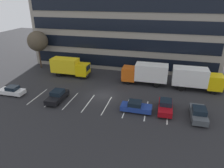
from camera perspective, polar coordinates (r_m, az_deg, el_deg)
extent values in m
plane|color=#262628|center=(32.23, -2.38, -3.08)|extent=(120.00, 120.00, 0.00)
cube|color=gray|center=(46.46, 4.16, 18.99)|extent=(38.79, 12.57, 21.60)
cube|color=black|center=(41.99, 2.19, 6.27)|extent=(37.24, 0.16, 2.30)
cube|color=black|center=(41.07, 2.27, 11.07)|extent=(37.24, 0.16, 2.30)
cube|color=black|center=(40.45, 2.35, 16.05)|extent=(37.24, 0.16, 2.30)
cube|color=black|center=(40.14, 2.44, 21.16)|extent=(37.24, 0.16, 2.30)
cube|color=silver|center=(33.79, -20.11, -3.29)|extent=(0.14, 5.40, 0.01)
cube|color=silver|center=(32.35, -15.98, -3.93)|extent=(0.14, 5.40, 0.01)
cube|color=silver|center=(31.11, -11.49, -4.61)|extent=(0.14, 5.40, 0.01)
cube|color=silver|center=(30.07, -6.65, -5.31)|extent=(0.14, 5.40, 0.01)
cube|color=silver|center=(29.26, -1.49, -6.01)|extent=(0.14, 5.40, 0.01)
cube|color=silver|center=(28.71, 3.93, -6.69)|extent=(0.14, 5.40, 0.01)
cube|color=silver|center=(28.42, 9.52, -7.33)|extent=(0.14, 5.40, 0.01)
cube|color=silver|center=(28.41, 15.19, -7.90)|extent=(0.14, 5.40, 0.01)
cube|color=yellow|center=(39.05, -8.12, 4.07)|extent=(2.16, 2.36, 2.16)
cube|color=black|center=(38.53, -6.69, 4.56)|extent=(0.06, 1.98, 0.95)
cube|color=yellow|center=(40.37, -12.97, 5.16)|extent=(5.11, 2.46, 2.66)
cube|color=black|center=(38.97, -6.50, 2.65)|extent=(0.20, 2.36, 0.39)
cylinder|color=black|center=(40.30, -7.49, 3.09)|extent=(0.98, 0.30, 0.98)
cylinder|color=black|center=(38.55, -8.59, 2.06)|extent=(0.98, 0.30, 0.98)
cylinder|color=black|center=(42.20, -13.40, 3.58)|extent=(0.98, 0.30, 0.98)
cylinder|color=black|center=(40.54, -14.69, 2.62)|extent=(0.98, 0.30, 0.98)
cube|color=#D85914|center=(36.45, 4.77, 2.98)|extent=(2.31, 2.52, 2.31)
cube|color=black|center=(36.48, 3.04, 3.82)|extent=(0.06, 2.12, 1.02)
cube|color=white|center=(35.85, 10.94, 3.25)|extent=(5.47, 2.63, 2.84)
cube|color=black|center=(37.01, 2.88, 1.70)|extent=(0.21, 2.52, 0.42)
cylinder|color=black|center=(35.88, 4.41, 0.66)|extent=(1.05, 0.32, 1.05)
cylinder|color=black|center=(37.86, 5.01, 1.89)|extent=(1.05, 0.32, 1.05)
cylinder|color=black|center=(35.44, 12.35, -0.14)|extent=(1.05, 0.32, 1.05)
cylinder|color=black|center=(37.45, 12.54, 1.15)|extent=(1.05, 0.32, 1.05)
cube|color=yellow|center=(36.63, 26.79, 0.53)|extent=(2.31, 2.52, 2.31)
cube|color=black|center=(36.75, 28.64, 1.01)|extent=(0.06, 2.12, 1.02)
cube|color=white|center=(35.74, 20.91, 2.01)|extent=(5.47, 2.63, 2.84)
cube|color=black|center=(37.28, 28.31, -1.08)|extent=(0.21, 2.52, 0.42)
cylinder|color=black|center=(38.03, 26.19, -0.46)|extent=(1.05, 0.32, 1.05)
cylinder|color=black|center=(36.08, 26.76, -1.82)|extent=(1.05, 0.32, 1.05)
cylinder|color=black|center=(37.24, 18.73, 0.30)|extent=(1.05, 0.32, 1.05)
cylinder|color=black|center=(35.25, 18.90, -1.04)|extent=(1.05, 0.32, 1.05)
cube|color=maroon|center=(28.54, 14.66, -6.31)|extent=(1.82, 4.35, 0.71)
cube|color=black|center=(28.42, 14.81, -4.94)|extent=(1.60, 1.83, 0.61)
cylinder|color=black|center=(27.52, 16.20, -8.40)|extent=(0.22, 0.61, 0.61)
cylinder|color=black|center=(27.46, 12.89, -8.08)|extent=(0.22, 0.61, 0.61)
cylinder|color=black|center=(29.94, 16.17, -5.65)|extent=(0.22, 0.61, 0.61)
cylinder|color=black|center=(29.89, 13.15, -5.35)|extent=(0.22, 0.61, 0.61)
cube|color=white|center=(35.78, -26.19, -1.87)|extent=(4.01, 1.68, 0.65)
cube|color=black|center=(35.42, -26.12, -1.02)|extent=(1.68, 1.48, 0.56)
cylinder|color=black|center=(36.23, -28.39, -2.48)|extent=(0.56, 0.21, 0.56)
cylinder|color=black|center=(37.18, -26.95, -1.55)|extent=(0.56, 0.21, 0.56)
cylinder|color=black|center=(34.60, -25.23, -3.02)|extent=(0.56, 0.21, 0.56)
cylinder|color=black|center=(35.59, -23.81, -2.03)|extent=(0.56, 0.21, 0.56)
cube|color=navy|center=(27.78, 6.80, -6.59)|extent=(4.14, 1.73, 0.67)
cube|color=black|center=(27.49, 6.43, -5.41)|extent=(1.74, 1.53, 0.58)
cylinder|color=black|center=(28.46, 9.64, -6.63)|extent=(0.58, 0.21, 0.58)
cylinder|color=black|center=(27.17, 9.33, -8.18)|extent=(0.58, 0.21, 0.58)
cylinder|color=black|center=(28.72, 4.36, -6.03)|extent=(0.58, 0.21, 0.58)
cylinder|color=black|center=(27.44, 3.78, -7.53)|extent=(0.58, 0.21, 0.58)
cube|color=black|center=(31.33, -15.08, -3.54)|extent=(1.84, 4.39, 0.71)
cube|color=black|center=(31.21, -15.01, -2.28)|extent=(1.62, 1.84, 0.61)
cylinder|color=black|center=(30.03, -14.96, -5.40)|extent=(0.22, 0.61, 0.61)
cylinder|color=black|center=(30.79, -17.56, -4.97)|extent=(0.22, 0.61, 0.61)
cylinder|color=black|center=(32.19, -12.59, -3.10)|extent=(0.22, 0.61, 0.61)
cylinder|color=black|center=(32.91, -15.08, -2.75)|extent=(0.22, 0.61, 0.61)
cube|color=#474C51|center=(28.31, 22.98, -7.76)|extent=(1.86, 4.44, 0.72)
cube|color=black|center=(27.80, 23.25, -6.81)|extent=(1.64, 1.86, 0.62)
cylinder|color=black|center=(29.55, 21.03, -6.74)|extent=(0.23, 0.62, 0.62)
cylinder|color=black|center=(29.83, 24.11, -6.99)|extent=(0.23, 0.62, 0.62)
cylinder|color=black|center=(27.13, 21.54, -9.69)|extent=(0.23, 0.62, 0.62)
cylinder|color=black|center=(27.42, 24.91, -9.93)|extent=(0.23, 0.62, 0.62)
cylinder|color=#473323|center=(46.60, -19.46, 6.78)|extent=(0.28, 0.28, 4.10)
sphere|color=#4C4233|center=(45.76, -20.08, 11.20)|extent=(4.18, 4.18, 4.18)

